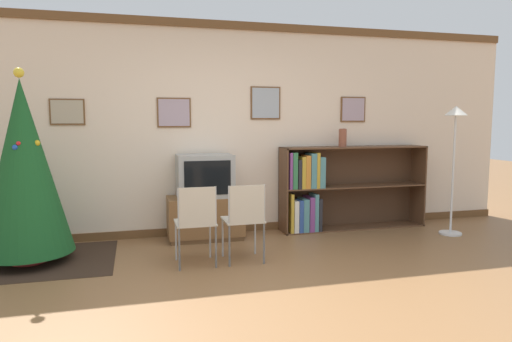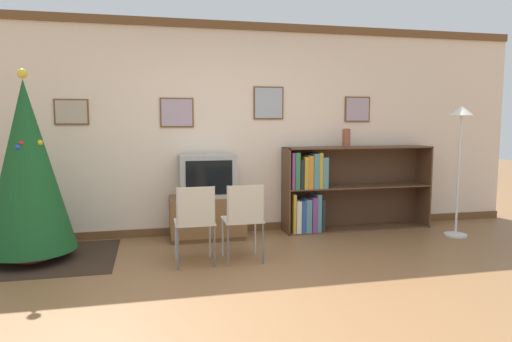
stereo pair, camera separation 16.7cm
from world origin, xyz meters
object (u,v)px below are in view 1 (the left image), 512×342
Objects in this scene: television at (205,176)px; standing_lamp at (455,136)px; folding_chair_left at (196,220)px; bookshelf at (327,190)px; christmas_tree at (24,168)px; vase at (343,138)px; folding_chair_right at (245,218)px; tv_console at (205,218)px.

standing_lamp reaches higher than television.
folding_chair_left is 0.41× the size of bookshelf.
christmas_tree is 8.17× the size of vase.
christmas_tree reaches higher than bookshelf.
vase is (1.60, 1.09, 0.76)m from folding_chair_right.
tv_console is at bearing 13.80° from christmas_tree.
folding_chair_right is 2.99m from standing_lamp.
folding_chair_left is 2.20m from bookshelf.
christmas_tree is 1.97m from television.
folding_chair_left reaches higher than tv_console.
folding_chair_right is 1.79m from bookshelf.
television is 0.82× the size of folding_chair_right.
tv_console is at bearing -177.79° from bookshelf.
tv_console is 0.56× the size of standing_lamp.
tv_console is 2.08m from vase.
vase is at bearing -7.96° from bookshelf.
folding_chair_right is 2.08m from vase.
christmas_tree is 2.41× the size of folding_chair_left.
vase is at bearing 34.22° from folding_chair_right.
television is 0.41× the size of standing_lamp.
television is at bearing -90.00° from tv_console.
christmas_tree is 3.63m from bookshelf.
folding_chair_right is (0.25, -1.05, -0.32)m from television.
christmas_tree reaches higher than folding_chair_left.
folding_chair_left is 0.50m from folding_chair_right.
television is at bearing 169.33° from standing_lamp.
bookshelf is 1.73m from standing_lamp.
television is 1.12m from folding_chair_right.
folding_chair_left is 3.39× the size of vase.
christmas_tree is at bearing -172.33° from vase.
folding_chair_left is at bearing -103.35° from television.
bookshelf reaches higher than television.
bookshelf is 0.72m from vase.
tv_console is at bearing 76.68° from folding_chair_left.
television is 1.90m from vase.
television is 0.82× the size of folding_chair_left.
standing_lamp is (1.25, -0.62, 0.03)m from vase.
television reaches higher than folding_chair_left.
tv_console is 3.79× the size of vase.
christmas_tree reaches higher than standing_lamp.
folding_chair_right reaches higher than tv_console.
standing_lamp is (1.44, -0.65, 0.72)m from bookshelf.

